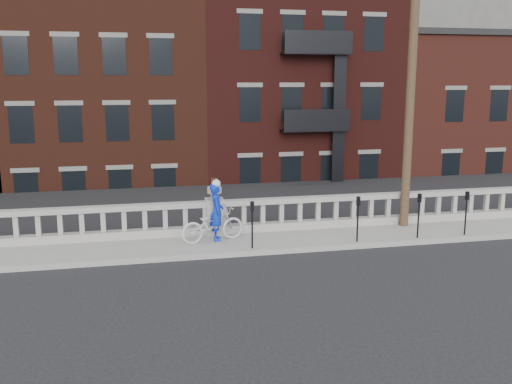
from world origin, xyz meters
TOP-DOWN VIEW (x-y plane):
  - ground at (0.00, 0.00)m, footprint 120.00×120.00m
  - sidewalk at (0.00, 3.00)m, footprint 32.00×2.20m
  - balustrade at (0.00, 3.95)m, footprint 28.00×0.34m
  - planter_pedestal at (0.00, 3.95)m, footprint 0.55×0.55m
  - lower_level at (0.56, 23.04)m, footprint 80.00×44.00m
  - utility_pole at (6.20, 3.60)m, footprint 1.60×0.28m
  - parking_meter_a at (0.80, 2.15)m, footprint 0.10×0.09m
  - parking_meter_b at (3.97, 2.15)m, footprint 0.10×0.09m
  - parking_meter_c at (5.92, 2.15)m, footprint 0.10×0.09m
  - parking_meter_d at (7.51, 2.15)m, footprint 0.10×0.09m
  - bicycle at (-0.19, 3.11)m, footprint 2.05×1.15m
  - cyclist at (-0.05, 3.23)m, footprint 0.46×0.66m

SIDE VIEW (x-z plane):
  - ground at x=0.00m, z-range 0.00..0.00m
  - sidewalk at x=0.00m, z-range 0.00..0.15m
  - balustrade at x=0.00m, z-range 0.13..1.16m
  - bicycle at x=-0.19m, z-range 0.15..1.17m
  - planter_pedestal at x=0.00m, z-range -0.05..1.71m
  - parking_meter_a at x=0.80m, z-range 0.32..1.68m
  - parking_meter_b at x=3.97m, z-range 0.32..1.68m
  - parking_meter_c at x=5.92m, z-range 0.32..1.68m
  - parking_meter_d at x=7.51m, z-range 0.32..1.68m
  - cyclist at x=-0.05m, z-range 0.15..1.87m
  - lower_level at x=0.56m, z-range -7.77..13.03m
  - utility_pole at x=6.20m, z-range 0.24..10.24m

